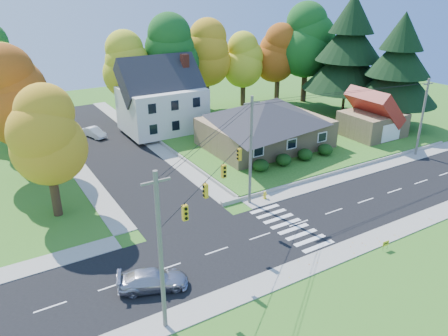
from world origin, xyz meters
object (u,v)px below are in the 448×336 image
object	(u,v)px
ranch_house	(265,123)
white_car	(94,132)
silver_sedan	(153,280)
fire_hydrant	(265,195)

from	to	relation	value
ranch_house	white_car	xyz separation A→B (m)	(-16.46, 14.96, -2.61)
silver_sedan	ranch_house	bearing A→B (deg)	-30.56
ranch_house	silver_sedan	distance (m)	28.09
silver_sedan	fire_hydrant	bearing A→B (deg)	-43.80
silver_sedan	white_car	distance (m)	32.98
ranch_house	silver_sedan	xyz separation A→B (m)	(-21.75, -17.59, -2.58)
ranch_house	white_car	distance (m)	22.39
silver_sedan	white_car	size ratio (longest dim) A/B	1.19
ranch_house	fire_hydrant	distance (m)	13.72
ranch_house	silver_sedan	world-z (taller)	ranch_house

